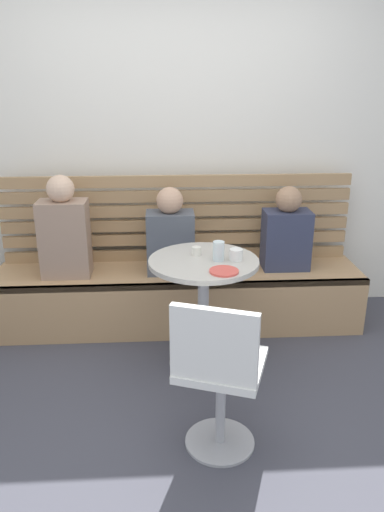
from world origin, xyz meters
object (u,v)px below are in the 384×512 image
(cafe_table, at_px, (203,293))
(person_child_left, at_px, (170,236))
(cup_espresso_small, at_px, (196,251))
(white_chair, at_px, (219,373))
(person_child_middle, at_px, (286,233))
(plate_small, at_px, (224,271))
(cup_glass_tall, at_px, (219,251))
(booth_bench, at_px, (179,298))
(cup_ceramic_white, at_px, (236,255))
(person_adult, at_px, (64,232))

(cafe_table, xyz_separation_m, person_child_left, (-0.19, 0.57, 0.20))
(cup_espresso_small, bearing_deg, white_chair, -87.09)
(person_child_middle, distance_m, cup_espresso_small, 0.87)
(white_chair, height_order, plate_small, white_chair)
(white_chair, height_order, cup_glass_tall, cup_glass_tall)
(booth_bench, distance_m, cup_espresso_small, 0.74)
(cup_glass_tall, xyz_separation_m, plate_small, (0.01, -0.19, -0.05))
(white_chair, height_order, cup_ceramic_white, white_chair)
(cup_glass_tall, bearing_deg, cup_espresso_small, 141.23)
(white_chair, height_order, person_child_left, person_child_left)
(cup_glass_tall, xyz_separation_m, cup_espresso_small, (-0.13, 0.10, -0.03))
(booth_bench, distance_m, person_child_middle, 0.94)
(person_child_middle, height_order, cup_ceramic_white, person_child_middle)
(white_chair, relative_size, cup_glass_tall, 7.08)
(person_child_middle, height_order, plate_small, person_child_middle)
(person_adult, bearing_deg, booth_bench, 2.07)
(booth_bench, xyz_separation_m, cup_espresso_small, (0.10, -0.50, 0.55))
(person_child_middle, bearing_deg, cup_espresso_small, -143.45)
(cup_glass_tall, bearing_deg, person_child_middle, 47.32)
(booth_bench, bearing_deg, plate_small, -73.35)
(white_chair, distance_m, cup_ceramic_white, 0.87)
(cafe_table, bearing_deg, person_adult, 149.71)
(person_child_left, bearing_deg, person_adult, -178.40)
(cup_ceramic_white, distance_m, plate_small, 0.22)
(cup_ceramic_white, relative_size, plate_small, 0.47)
(person_adult, relative_size, person_child_middle, 1.18)
(person_adult, xyz_separation_m, cup_espresso_small, (0.90, -0.47, 0.00))
(booth_bench, distance_m, cafe_table, 0.66)
(cafe_table, relative_size, person_child_middle, 1.20)
(cup_ceramic_white, bearing_deg, cafe_table, 173.83)
(white_chair, bearing_deg, cup_glass_tall, 84.09)
(white_chair, height_order, cup_espresso_small, white_chair)
(booth_bench, height_order, person_child_middle, person_child_middle)
(booth_bench, xyz_separation_m, person_adult, (-0.80, -0.03, 0.54))
(person_adult, relative_size, cup_ceramic_white, 9.11)
(white_chair, bearing_deg, booth_bench, 95.95)
(cafe_table, height_order, plate_small, plate_small)
(plate_small, bearing_deg, person_child_left, 110.49)
(cup_espresso_small, bearing_deg, booth_bench, 101.32)
(person_adult, bearing_deg, person_child_middle, 1.89)
(booth_bench, relative_size, cup_ceramic_white, 33.75)
(person_child_middle, distance_m, plate_small, 0.99)
(cafe_table, distance_m, cup_ceramic_white, 0.32)
(white_chair, relative_size, person_child_left, 1.35)
(booth_bench, height_order, cafe_table, cafe_table)
(cafe_table, height_order, cup_glass_tall, cup_glass_tall)
(cup_espresso_small, bearing_deg, cup_ceramic_white, -23.91)
(plate_small, bearing_deg, white_chair, -98.80)
(person_child_middle, distance_m, cup_glass_tall, 0.85)
(booth_bench, relative_size, person_adult, 3.71)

